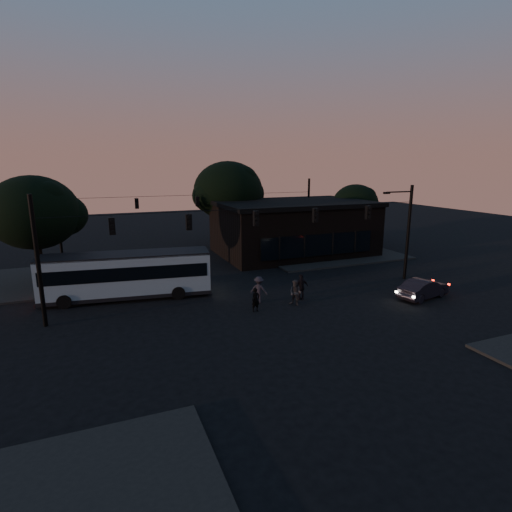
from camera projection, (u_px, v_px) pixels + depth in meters
name	position (u px, v px, depth m)	size (l,w,h in m)	color
ground	(281.00, 318.00, 23.99)	(120.00, 120.00, 0.00)	black
sidewalk_far_right	(327.00, 254.00, 41.01)	(14.00, 10.00, 0.15)	black
sidewalk_far_left	(44.00, 281.00, 31.49)	(14.00, 10.00, 0.15)	black
building	(293.00, 227.00, 41.11)	(15.40, 10.41, 5.40)	black
tree_behind	(228.00, 191.00, 43.94)	(7.60, 7.60, 9.43)	black
tree_right	(355.00, 204.00, 45.81)	(5.20, 5.20, 6.86)	black
tree_left	(34.00, 213.00, 29.36)	(6.40, 6.40, 8.30)	black
signal_rig_near	(256.00, 235.00, 26.61)	(26.24, 0.30, 7.50)	black
signal_rig_far	(198.00, 213.00, 41.11)	(26.24, 0.30, 7.50)	black
bus	(127.00, 273.00, 27.33)	(11.44, 4.05, 3.15)	#7E93A1
car	(424.00, 288.00, 27.53)	(1.44, 4.12, 1.36)	black
pedestrian_a	(256.00, 300.00, 24.95)	(0.55, 0.36, 1.52)	black
pedestrian_b	(295.00, 293.00, 26.09)	(0.82, 0.64, 1.69)	#373232
pedestrian_c	(301.00, 287.00, 27.12)	(1.05, 0.44, 1.80)	black
pedestrian_d	(259.00, 290.00, 26.56)	(1.16, 0.67, 1.80)	#242028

